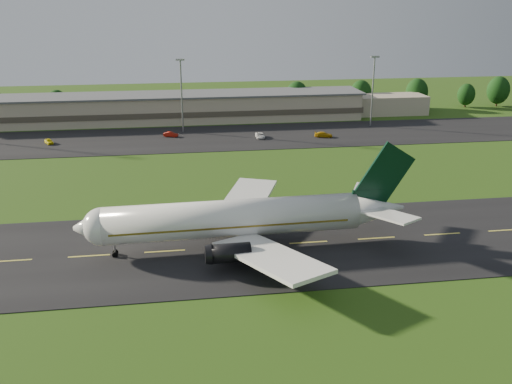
{
  "coord_description": "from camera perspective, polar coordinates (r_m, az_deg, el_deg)",
  "views": [
    {
      "loc": [
        1.97,
        -78.82,
        35.98
      ],
      "look_at": [
        14.99,
        8.0,
        6.0
      ],
      "focal_mm": 40.0,
      "sensor_mm": 36.0,
      "label": 1
    }
  ],
  "objects": [
    {
      "name": "service_vehicle_c",
      "position": [
        154.46,
        0.41,
        5.68
      ],
      "size": [
        2.31,
        4.85,
        1.34
      ],
      "primitive_type": "imported",
      "rotation": [
        0.0,
        0.0,
        -0.02
      ],
      "color": "white",
      "rests_on": "apron"
    },
    {
      "name": "service_vehicle_a",
      "position": [
        157.47,
        -20.01,
        4.78
      ],
      "size": [
        3.07,
        4.13,
        1.31
      ],
      "primitive_type": "imported",
      "rotation": [
        0.0,
        0.0,
        0.45
      ],
      "color": "yellow",
      "rests_on": "apron"
    },
    {
      "name": "service_vehicle_d",
      "position": [
        156.38,
        6.77,
        5.72
      ],
      "size": [
        5.17,
        2.94,
        1.41
      ],
      "primitive_type": "imported",
      "rotation": [
        0.0,
        0.0,
        1.36
      ],
      "color": "#C8940B",
      "rests_on": "apron"
    },
    {
      "name": "light_mast_centre",
      "position": [
        160.54,
        -7.48,
        10.37
      ],
      "size": [
        2.4,
        1.2,
        20.35
      ],
      "color": "gray",
      "rests_on": "ground"
    },
    {
      "name": "terminal",
      "position": [
        177.96,
        -7.04,
        8.36
      ],
      "size": [
        145.0,
        16.0,
        8.4
      ],
      "color": "tan",
      "rests_on": "ground"
    },
    {
      "name": "service_vehicle_b",
      "position": [
        157.46,
        -8.52,
        5.72
      ],
      "size": [
        4.25,
        2.64,
        1.32
      ],
      "primitive_type": "imported",
      "rotation": [
        0.0,
        0.0,
        1.23
      ],
      "color": "#A1160A",
      "rests_on": "apron"
    },
    {
      "name": "light_mast_east",
      "position": [
        170.68,
        11.63,
        10.65
      ],
      "size": [
        2.4,
        1.2,
        20.35
      ],
      "color": "gray",
      "rests_on": "ground"
    },
    {
      "name": "airliner",
      "position": [
        85.33,
        -1.75,
        -2.69
      ],
      "size": [
        51.27,
        42.17,
        15.57
      ],
      "rotation": [
        0.0,
        0.0,
        0.02
      ],
      "color": "white",
      "rests_on": "ground"
    },
    {
      "name": "apron",
      "position": [
        155.06,
        -9.06,
        5.22
      ],
      "size": [
        260.0,
        30.0,
        0.1
      ],
      "primitive_type": "cube",
      "color": "black",
      "rests_on": "ground"
    },
    {
      "name": "tree_line",
      "position": [
        190.12,
        2.19,
        9.53
      ],
      "size": [
        199.23,
        9.34,
        10.37
      ],
      "color": "black",
      "rests_on": "ground"
    },
    {
      "name": "taxiway",
      "position": [
        86.65,
        -9.11,
        -5.9
      ],
      "size": [
        220.0,
        30.0,
        0.1
      ],
      "primitive_type": "cube",
      "color": "black",
      "rests_on": "ground"
    },
    {
      "name": "ground",
      "position": [
        86.67,
        -9.11,
        -5.93
      ],
      "size": [
        360.0,
        360.0,
        0.0
      ],
      "primitive_type": "plane",
      "color": "#284912",
      "rests_on": "ground"
    }
  ]
}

